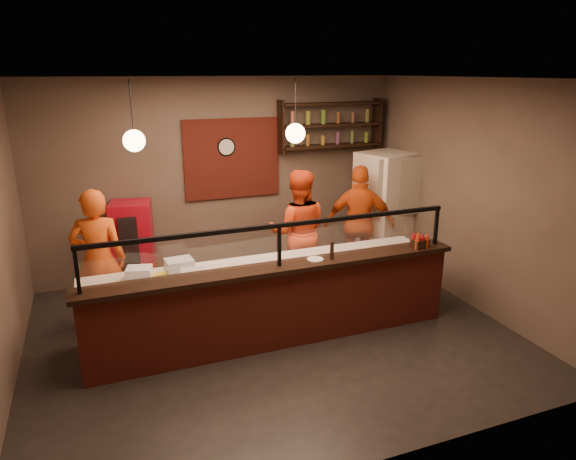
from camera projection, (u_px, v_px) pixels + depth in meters
name	position (u px, v px, depth m)	size (l,w,h in m)	color
floor	(272.00, 333.00, 6.70)	(6.00, 6.00, 0.00)	black
ceiling	(269.00, 78.00, 5.74)	(6.00, 6.00, 0.00)	#3D332F
wall_back	(221.00, 177.00, 8.45)	(6.00, 6.00, 0.00)	brown
wall_right	(471.00, 195.00, 7.25)	(5.00, 5.00, 0.00)	brown
wall_front	(376.00, 297.00, 3.99)	(6.00, 6.00, 0.00)	brown
brick_patch	(232.00, 159.00, 8.40)	(1.60, 0.04, 1.30)	maroon
service_counter	(280.00, 308.00, 6.28)	(4.60, 0.25, 1.00)	maroon
counter_ledge	(279.00, 268.00, 6.12)	(4.70, 0.37, 0.06)	black
worktop_cabinet	(266.00, 298.00, 6.75)	(4.60, 0.75, 0.85)	gray
worktop	(266.00, 266.00, 6.61)	(4.60, 0.75, 0.05)	white
sneeze_guard	(279.00, 241.00, 6.02)	(4.50, 0.05, 0.52)	white
wall_shelving	(331.00, 125.00, 8.70)	(1.84, 0.28, 0.85)	black
wall_clock	(226.00, 147.00, 8.30)	(0.30, 0.30, 0.04)	black
pendant_left	(134.00, 141.00, 5.60)	(0.24, 0.24, 0.77)	black
pendant_right	(295.00, 133.00, 6.25)	(0.24, 0.24, 0.77)	black
cook_left	(99.00, 260.00, 6.62)	(0.69, 0.45, 1.89)	#EB5416
cook_mid	(298.00, 232.00, 7.76)	(0.92, 0.72, 1.90)	red
cook_right	(360.00, 224.00, 8.21)	(1.10, 0.46, 1.88)	#DB5114
fridge	(385.00, 211.00, 8.70)	(0.83, 0.78, 1.99)	beige
red_cooler	(134.00, 246.00, 7.89)	(0.60, 0.55, 1.40)	#AC0B1E
pizza_dough	(231.00, 269.00, 6.42)	(0.48, 0.48, 0.01)	beige
prep_tub_a	(139.00, 273.00, 6.11)	(0.29, 0.23, 0.15)	white
prep_tub_b	(179.00, 266.00, 6.32)	(0.33, 0.26, 0.16)	silver
prep_tub_c	(193.00, 276.00, 6.05)	(0.28, 0.22, 0.14)	silver
rolling_pin	(161.00, 274.00, 6.18)	(0.07, 0.07, 0.39)	gold
condiment_caddy	(420.00, 243.00, 6.72)	(0.20, 0.16, 0.11)	black
pepper_mill	(332.00, 250.00, 6.29)	(0.05, 0.05, 0.22)	black
small_plate	(315.00, 259.00, 6.30)	(0.20, 0.20, 0.01)	silver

